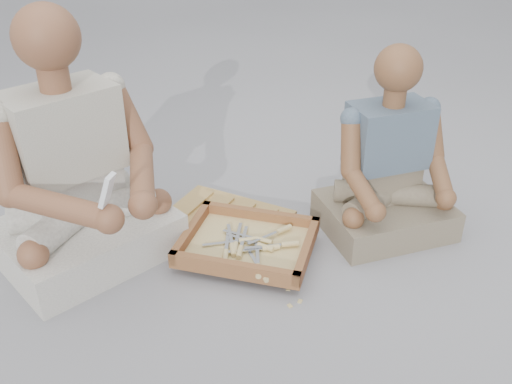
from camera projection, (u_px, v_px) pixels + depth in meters
The scene contains 28 objects.
ground at pixel (262, 282), 2.20m from camera, with size 60.00×60.00×0.00m, color #939398.
carved_panel at pixel (227, 218), 2.56m from camera, with size 0.53×0.35×0.04m, color #A0733E.
tool_tray at pixel (248, 244), 2.32m from camera, with size 0.59×0.51×0.07m.
chisel_0 at pixel (266, 248), 2.27m from camera, with size 0.19×0.15×0.02m.
chisel_1 at pixel (258, 267), 2.16m from camera, with size 0.12×0.20×0.02m.
chisel_2 at pixel (261, 246), 2.28m from camera, with size 0.22×0.03×0.02m.
chisel_3 at pixel (261, 271), 2.16m from camera, with size 0.17×0.16×0.02m.
chisel_4 at pixel (242, 241), 2.32m from camera, with size 0.18×0.15×0.02m.
chisel_5 at pixel (235, 245), 2.29m from camera, with size 0.10×0.21×0.02m.
chisel_6 at pixel (241, 249), 2.27m from camera, with size 0.09×0.21×0.02m.
chisel_7 at pixel (285, 244), 2.28m from camera, with size 0.19×0.14×0.02m.
chisel_8 at pixel (232, 246), 2.28m from camera, with size 0.14×0.19×0.02m.
chisel_9 at pixel (280, 231), 2.37m from camera, with size 0.12×0.20×0.02m.
chisel_10 at pixel (226, 253), 2.24m from camera, with size 0.11×0.21×0.02m.
chisel_11 at pixel (259, 239), 2.32m from camera, with size 0.22×0.03×0.02m.
wood_chip_0 at pixel (288, 289), 2.16m from camera, with size 0.02×0.01×0.00m, color #D9C580.
wood_chip_1 at pixel (290, 306), 2.08m from camera, with size 0.02×0.01×0.00m, color #D9C580.
wood_chip_2 at pixel (300, 301), 2.10m from camera, with size 0.02×0.01×0.00m, color #D9C580.
wood_chip_3 at pixel (213, 216), 2.61m from camera, with size 0.02×0.01×0.00m, color #D9C580.
wood_chip_4 at pixel (248, 229), 2.51m from camera, with size 0.02×0.01×0.00m, color #D9C580.
wood_chip_5 at pixel (236, 273), 2.24m from camera, with size 0.02×0.01×0.00m, color #D9C580.
wood_chip_6 at pixel (231, 258), 2.33m from camera, with size 0.02×0.01×0.00m, color #D9C580.
wood_chip_7 at pixel (229, 208), 2.67m from camera, with size 0.02×0.01×0.00m, color #D9C580.
wood_chip_8 at pixel (220, 210), 2.65m from camera, with size 0.02×0.01×0.00m, color #D9C580.
wood_chip_9 at pixel (219, 234), 2.48m from camera, with size 0.02×0.01×0.00m, color #D9C580.
craftsman at pixel (77, 181), 2.19m from camera, with size 0.76×0.78×1.00m.
companion at pixel (388, 173), 2.40m from camera, with size 0.66×0.66×0.81m.
mobile_phone at pixel (107, 190), 1.85m from camera, with size 0.07×0.06×0.12m.
Camera 1 is at (0.77, -1.55, 1.40)m, focal length 40.00 mm.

